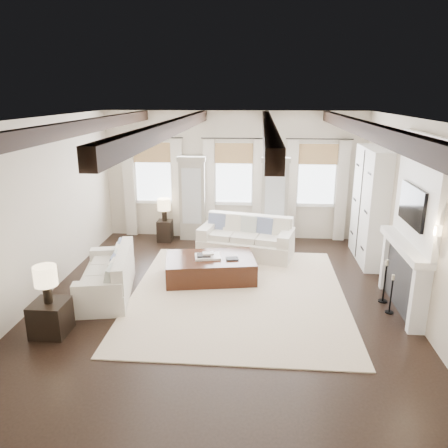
# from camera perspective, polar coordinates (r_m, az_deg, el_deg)

# --- Properties ---
(ground) EXTENTS (7.50, 7.50, 0.00)m
(ground) POSITION_cam_1_polar(r_m,az_deg,el_deg) (7.98, -0.38, -10.07)
(ground) COLOR black
(ground) RESTS_ON ground
(room_shell) EXTENTS (6.54, 7.54, 3.22)m
(room_shell) POSITION_cam_1_polar(r_m,az_deg,el_deg) (8.17, 5.39, 4.58)
(room_shell) COLOR beige
(room_shell) RESTS_ON ground
(area_rug) EXTENTS (3.92, 4.53, 0.02)m
(area_rug) POSITION_cam_1_polar(r_m,az_deg,el_deg) (8.25, 1.84, -9.08)
(area_rug) COLOR beige
(area_rug) RESTS_ON ground
(sofa_back) EXTENTS (2.26, 1.39, 0.90)m
(sofa_back) POSITION_cam_1_polar(r_m,az_deg,el_deg) (10.04, 2.97, -2.10)
(sofa_back) COLOR silver
(sofa_back) RESTS_ON ground
(sofa_left) EXTENTS (1.21, 2.05, 0.82)m
(sofa_left) POSITION_cam_1_polar(r_m,az_deg,el_deg) (8.39, -14.74, -6.72)
(sofa_left) COLOR silver
(sofa_left) RESTS_ON ground
(ottoman) EXTENTS (1.91, 1.38, 0.46)m
(ottoman) POSITION_cam_1_polar(r_m,az_deg,el_deg) (8.80, -1.80, -5.79)
(ottoman) COLOR black
(ottoman) RESTS_ON ground
(tray) EXTENTS (0.56, 0.46, 0.04)m
(tray) POSITION_cam_1_polar(r_m,az_deg,el_deg) (8.71, -2.15, -4.27)
(tray) COLOR white
(tray) RESTS_ON ottoman
(book_lower) EXTENTS (0.29, 0.24, 0.04)m
(book_lower) POSITION_cam_1_polar(r_m,az_deg,el_deg) (8.67, -2.67, -4.10)
(book_lower) COLOR #262628
(book_lower) RESTS_ON tray
(book_upper) EXTENTS (0.25, 0.21, 0.03)m
(book_upper) POSITION_cam_1_polar(r_m,az_deg,el_deg) (8.66, -2.08, -3.87)
(book_upper) COLOR beige
(book_upper) RESTS_ON book_lower
(book_loose) EXTENTS (0.27, 0.22, 0.03)m
(book_loose) POSITION_cam_1_polar(r_m,az_deg,el_deg) (8.61, 1.07, -4.56)
(book_loose) COLOR #262628
(book_loose) RESTS_ON ottoman
(side_table_front) EXTENTS (0.53, 0.53, 0.53)m
(side_table_front) POSITION_cam_1_polar(r_m,az_deg,el_deg) (7.41, -21.70, -11.32)
(side_table_front) COLOR black
(side_table_front) RESTS_ON ground
(lamp_front) EXTENTS (0.35, 0.35, 0.60)m
(lamp_front) POSITION_cam_1_polar(r_m,az_deg,el_deg) (7.13, -22.28, -6.55)
(lamp_front) COLOR black
(lamp_front) RESTS_ON side_table_front
(side_table_back) EXTENTS (0.36, 0.36, 0.54)m
(side_table_back) POSITION_cam_1_polar(r_m,az_deg,el_deg) (11.11, -7.71, -0.88)
(side_table_back) COLOR black
(side_table_back) RESTS_ON ground
(lamp_back) EXTENTS (0.32, 0.32, 0.56)m
(lamp_back) POSITION_cam_1_polar(r_m,az_deg,el_deg) (10.93, -7.84, 2.37)
(lamp_back) COLOR black
(lamp_back) RESTS_ON side_table_back
(candlestick_near) EXTENTS (0.14, 0.14, 0.70)m
(candlestick_near) POSITION_cam_1_polar(r_m,az_deg,el_deg) (7.99, 20.96, -8.91)
(candlestick_near) COLOR black
(candlestick_near) RESTS_ON ground
(candlestick_far) EXTENTS (0.16, 0.16, 0.81)m
(candlestick_far) POSITION_cam_1_polar(r_m,az_deg,el_deg) (8.34, 20.22, -7.43)
(candlestick_far) COLOR black
(candlestick_far) RESTS_ON ground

